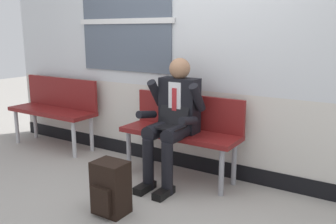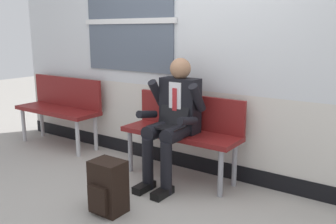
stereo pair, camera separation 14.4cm
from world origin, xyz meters
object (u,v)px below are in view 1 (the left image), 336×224
Objects in this scene: person_seated at (173,118)px; backpack at (110,188)px; bench_empty at (55,106)px; bench_with_person at (183,127)px.

person_seated is 2.76× the size of backpack.
person_seated is at bearing -5.78° from bench_empty.
bench_empty is 1.01× the size of person_seated.
bench_with_person is at bearing 90.00° from person_seated.
bench_empty is at bearing 150.93° from backpack.
bench_empty is at bearing 179.85° from bench_with_person.
person_seated is 0.96m from backpack.
backpack is (-0.09, -0.84, -0.45)m from person_seated.
backpack is (-0.09, -1.03, -0.31)m from bench_with_person.
person_seated is (0.00, -0.19, 0.14)m from bench_with_person.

